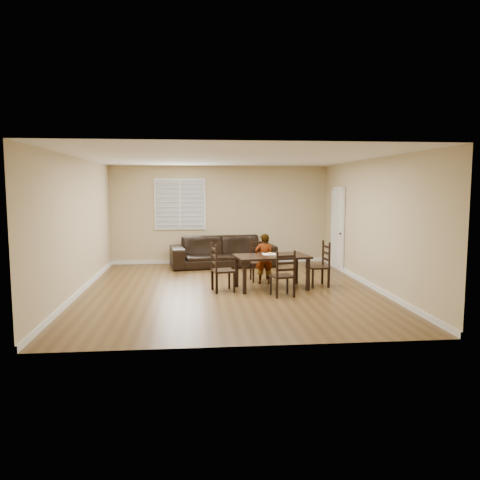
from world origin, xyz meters
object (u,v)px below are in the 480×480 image
(chair_left, at_px, (217,270))
(donut, at_px, (270,253))
(dining_table, at_px, (272,260))
(chair_far, at_px, (284,276))
(sofa, at_px, (223,252))
(chair_near, at_px, (259,261))
(chair_right, at_px, (323,266))
(child, at_px, (264,259))

(chair_left, height_order, donut, chair_left)
(dining_table, distance_m, chair_far, 0.82)
(dining_table, height_order, chair_far, chair_far)
(sofa, bearing_deg, chair_far, -82.43)
(chair_near, height_order, chair_far, chair_near)
(chair_far, xyz_separation_m, chair_left, (-1.26, 0.62, 0.03))
(chair_right, height_order, child, child)
(chair_near, xyz_separation_m, chair_right, (1.26, -0.80, -0.00))
(chair_far, xyz_separation_m, sofa, (-0.97, 3.66, -0.01))
(dining_table, bearing_deg, chair_near, 89.29)
(chair_left, height_order, child, child)
(chair_near, bearing_deg, chair_left, -134.48)
(dining_table, height_order, child, child)
(chair_left, relative_size, donut, 9.40)
(chair_near, distance_m, child, 0.43)
(chair_near, relative_size, chair_right, 1.01)
(chair_near, relative_size, child, 0.88)
(child, relative_size, sofa, 0.40)
(chair_right, bearing_deg, sofa, -148.85)
(chair_left, bearing_deg, chair_far, -126.93)
(child, bearing_deg, chair_right, 165.82)
(chair_near, bearing_deg, sofa, 108.16)
(chair_far, xyz_separation_m, donut, (-0.13, 0.96, 0.31))
(dining_table, relative_size, chair_left, 1.63)
(chair_near, xyz_separation_m, chair_left, (-1.01, -1.12, 0.01))
(child, bearing_deg, donut, 104.28)
(chair_near, distance_m, donut, 0.84)
(chair_near, relative_size, donut, 9.25)
(dining_table, distance_m, chair_left, 1.16)
(chair_left, distance_m, child, 1.28)
(sofa, bearing_deg, chair_left, -102.72)
(chair_near, xyz_separation_m, chair_far, (0.25, -1.74, -0.03))
(child, distance_m, sofa, 2.46)
(chair_left, height_order, chair_right, chair_left)
(dining_table, distance_m, chair_near, 0.98)
(child, bearing_deg, chair_far, 101.72)
(chair_right, bearing_deg, child, -112.41)
(dining_table, xyz_separation_m, donut, (-0.01, 0.17, 0.11))
(chair_far, height_order, sofa, chair_far)
(dining_table, distance_m, donut, 0.20)
(chair_left, bearing_deg, chair_near, -52.93)
(chair_far, bearing_deg, child, -93.39)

